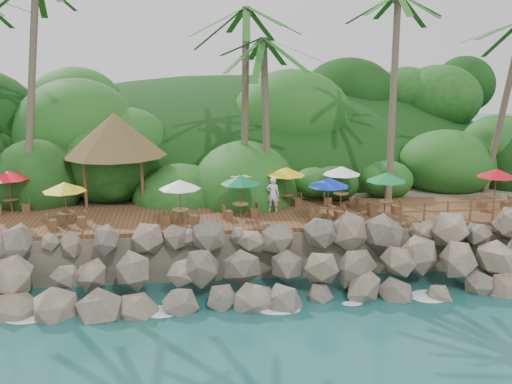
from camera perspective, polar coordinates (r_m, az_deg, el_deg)
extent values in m
plane|color=#19514F|center=(24.37, 1.61, -11.09)|extent=(140.00, 140.00, 0.00)
cube|color=gray|center=(39.15, -1.64, 0.01)|extent=(32.00, 25.20, 2.10)
ellipsoid|color=#143811|center=(46.67, -2.41, 0.87)|extent=(44.80, 28.00, 15.40)
cube|color=brown|center=(29.22, 0.00, -2.29)|extent=(26.00, 5.00, 0.20)
ellipsoid|color=white|center=(25.11, -19.69, -11.07)|extent=(1.20, 0.80, 0.06)
ellipsoid|color=white|center=(24.59, -12.75, -11.12)|extent=(1.20, 0.80, 0.06)
ellipsoid|color=white|center=(24.42, -5.61, -11.01)|extent=(1.20, 0.80, 0.06)
ellipsoid|color=white|center=(24.63, 1.51, -10.74)|extent=(1.20, 0.80, 0.06)
ellipsoid|color=white|center=(25.19, 8.40, -10.31)|extent=(1.20, 0.80, 0.06)
ellipsoid|color=white|center=(26.08, 14.88, -9.78)|extent=(1.20, 0.80, 0.06)
ellipsoid|color=white|center=(27.28, 20.84, -9.19)|extent=(1.20, 0.80, 0.06)
cylinder|color=brown|center=(32.07, -20.44, 8.61)|extent=(1.47, 2.06, 11.08)
cylinder|color=brown|center=(31.36, -1.04, 8.02)|extent=(0.65, 0.70, 9.73)
ellipsoid|color=#23601E|center=(31.28, -1.08, 16.92)|extent=(6.00, 6.00, 2.40)
cylinder|color=brown|center=(30.98, 0.94, 6.57)|extent=(0.83, 0.82, 8.25)
ellipsoid|color=#23601E|center=(30.76, 0.97, 14.21)|extent=(6.00, 6.00, 2.40)
cylinder|color=brown|center=(32.29, 12.81, 8.54)|extent=(0.97, 2.06, 10.43)
cylinder|color=brown|center=(35.70, 22.29, 7.25)|extent=(1.08, 1.71, 9.15)
ellipsoid|color=#23601E|center=(35.58, 22.96, 14.62)|extent=(6.00, 6.00, 2.40)
cylinder|color=brown|center=(31.26, -15.81, 0.69)|extent=(0.16, 0.16, 2.40)
cylinder|color=brown|center=(30.92, -10.68, 0.83)|extent=(0.16, 0.16, 2.40)
cylinder|color=brown|center=(33.97, -15.07, 1.72)|extent=(0.16, 0.16, 2.40)
cylinder|color=brown|center=(33.65, -10.35, 1.86)|extent=(0.16, 0.16, 2.40)
cone|color=brown|center=(32.03, -13.19, 5.33)|extent=(5.31, 5.31, 2.20)
cylinder|color=brown|center=(28.25, -17.42, -2.55)|extent=(0.07, 0.07, 0.68)
cylinder|color=brown|center=(28.16, -17.47, -1.87)|extent=(0.77, 0.77, 0.05)
cylinder|color=brown|center=(28.08, -17.52, -1.24)|extent=(0.05, 0.05, 2.01)
cone|color=yellow|center=(27.88, -17.64, 0.49)|extent=(1.92, 1.92, 0.41)
cube|color=brown|center=(28.24, -18.69, -2.92)|extent=(0.48, 0.48, 0.42)
cube|color=brown|center=(28.34, -16.12, -2.68)|extent=(0.48, 0.48, 0.42)
cylinder|color=brown|center=(31.68, -22.07, -1.23)|extent=(0.07, 0.07, 0.68)
cylinder|color=brown|center=(31.61, -22.13, -0.62)|extent=(0.77, 0.77, 0.05)
cylinder|color=brown|center=(31.53, -22.18, -0.06)|extent=(0.05, 0.05, 2.01)
cone|color=red|center=(31.36, -22.32, 1.49)|extent=(1.92, 1.92, 0.41)
cube|color=brown|center=(31.72, -20.90, -1.35)|extent=(0.48, 0.48, 0.42)
cylinder|color=brown|center=(32.13, 21.52, -0.99)|extent=(0.07, 0.07, 0.68)
cylinder|color=brown|center=(32.05, 21.57, -0.39)|extent=(0.77, 0.77, 0.05)
cylinder|color=brown|center=(31.98, 21.62, 0.17)|extent=(0.05, 0.05, 2.01)
cone|color=red|center=(31.81, 21.75, 1.69)|extent=(1.92, 1.92, 0.41)
cube|color=brown|center=(31.85, 20.50, -1.26)|extent=(0.40, 0.40, 0.42)
cube|color=brown|center=(32.48, 22.48, -1.16)|extent=(0.40, 0.40, 0.42)
cylinder|color=brown|center=(28.43, -1.46, -1.82)|extent=(0.07, 0.07, 0.68)
cylinder|color=brown|center=(28.34, -1.47, -1.15)|extent=(0.77, 0.77, 0.05)
cylinder|color=brown|center=(28.26, -1.47, -0.52)|extent=(0.05, 0.05, 2.01)
cone|color=#0B6A39|center=(28.07, -1.48, 1.20)|extent=(1.92, 1.92, 0.41)
cube|color=brown|center=(28.26, -2.68, -2.20)|extent=(0.47, 0.47, 0.42)
cube|color=brown|center=(28.68, -0.26, -1.95)|extent=(0.47, 0.47, 0.42)
cylinder|color=brown|center=(30.60, -1.13, -0.72)|extent=(0.07, 0.07, 0.68)
cylinder|color=brown|center=(30.52, -1.14, -0.09)|extent=(0.77, 0.77, 0.05)
cylinder|color=brown|center=(30.45, -1.14, 0.50)|extent=(0.05, 0.05, 2.01)
cone|color=yellow|center=(30.27, -1.15, 2.10)|extent=(1.92, 1.92, 0.41)
cube|color=brown|center=(30.53, -2.32, -1.01)|extent=(0.41, 0.41, 0.42)
cube|color=brown|center=(30.75, 0.04, -0.90)|extent=(0.41, 0.41, 0.42)
cylinder|color=brown|center=(28.11, 6.77, -2.09)|extent=(0.07, 0.07, 0.68)
cylinder|color=brown|center=(28.02, 6.79, -1.41)|extent=(0.77, 0.77, 0.05)
cylinder|color=brown|center=(27.94, 6.81, -0.78)|extent=(0.05, 0.05, 2.01)
cone|color=#0D2FAD|center=(27.74, 6.86, 0.96)|extent=(1.92, 1.92, 0.41)
cube|color=brown|center=(27.83, 5.63, -2.49)|extent=(0.48, 0.48, 0.42)
cube|color=brown|center=(28.46, 7.88, -2.20)|extent=(0.48, 0.48, 0.42)
cylinder|color=brown|center=(30.79, 8.00, -0.76)|extent=(0.07, 0.07, 0.68)
cylinder|color=brown|center=(30.71, 8.02, -0.13)|extent=(0.77, 0.77, 0.05)
cylinder|color=brown|center=(30.64, 8.04, 0.45)|extent=(0.05, 0.05, 2.01)
cone|color=white|center=(30.46, 8.09, 2.04)|extent=(1.92, 1.92, 0.41)
cube|color=brown|center=(30.81, 6.80, -0.96)|extent=(0.46, 0.46, 0.42)
cube|color=brown|center=(30.85, 9.18, -1.02)|extent=(0.46, 0.46, 0.42)
cylinder|color=brown|center=(30.32, 2.83, -0.87)|extent=(0.07, 0.07, 0.68)
cylinder|color=brown|center=(30.23, 2.83, -0.23)|extent=(0.77, 0.77, 0.05)
cylinder|color=brown|center=(30.16, 2.84, 0.36)|extent=(0.05, 0.05, 2.01)
cone|color=yellow|center=(29.98, 2.86, 1.97)|extent=(1.92, 1.92, 0.41)
cube|color=brown|center=(30.02, 1.79, -1.26)|extent=(0.50, 0.50, 0.42)
cube|color=brown|center=(30.68, 3.83, -0.96)|extent=(0.50, 0.50, 0.42)
cylinder|color=brown|center=(29.61, 12.03, -1.50)|extent=(0.07, 0.07, 0.68)
cylinder|color=brown|center=(29.52, 12.07, -0.85)|extent=(0.77, 0.77, 0.05)
cylinder|color=brown|center=(29.45, 12.10, -0.25)|extent=(0.05, 0.05, 2.01)
cone|color=#0D7932|center=(29.26, 12.18, 1.40)|extent=(1.92, 1.92, 0.41)
cube|color=brown|center=(29.34, 10.93, -1.84)|extent=(0.45, 0.45, 0.42)
cube|color=brown|center=(29.95, 13.09, -1.64)|extent=(0.45, 0.45, 0.42)
cylinder|color=brown|center=(27.63, -7.12, -2.38)|extent=(0.07, 0.07, 0.68)
cylinder|color=brown|center=(27.54, -7.14, -1.68)|extent=(0.77, 0.77, 0.05)
cylinder|color=brown|center=(27.46, -7.16, -1.04)|extent=(0.05, 0.05, 2.01)
cone|color=white|center=(27.26, -7.21, 0.73)|extent=(1.92, 1.92, 0.41)
cube|color=brown|center=(27.73, -8.43, -2.63)|extent=(0.41, 0.41, 0.42)
cube|color=brown|center=(27.61, -5.79, -2.63)|extent=(0.41, 0.41, 0.42)
cylinder|color=brown|center=(28.28, 13.55, -1.94)|extent=(0.10, 0.10, 1.00)
cylinder|color=brown|center=(28.68, 15.62, -1.86)|extent=(0.10, 0.10, 1.00)
cylinder|color=brown|center=(29.10, 17.63, -1.77)|extent=(0.10, 0.10, 1.00)
cylinder|color=brown|center=(29.56, 19.58, -1.69)|extent=(0.10, 0.10, 1.00)
cylinder|color=brown|center=(30.06, 21.46, -1.61)|extent=(0.10, 0.10, 1.00)
cube|color=brown|center=(29.70, 20.60, -0.81)|extent=(8.30, 0.06, 0.06)
cube|color=brown|center=(29.79, 20.54, -1.56)|extent=(8.30, 0.06, 0.06)
imported|color=silver|center=(29.41, 1.60, -0.25)|extent=(0.70, 0.53, 1.73)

